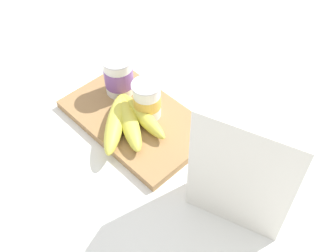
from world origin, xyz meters
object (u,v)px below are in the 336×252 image
yogurt_cup_back (147,100)px  cutting_board (136,119)px  cereal_box (245,168)px  yogurt_cup_front (119,76)px  banana_bunch (127,120)px

yogurt_cup_back → cutting_board: bearing=-123.5°
cereal_box → yogurt_cup_front: size_ratio=2.67×
yogurt_cup_front → yogurt_cup_back: size_ratio=1.05×
yogurt_cup_front → yogurt_cup_back: (0.10, -0.01, -0.00)m
yogurt_cup_front → banana_bunch: bearing=-32.3°
cereal_box → yogurt_cup_front: bearing=155.4°
cutting_board → banana_bunch: 0.04m
cutting_board → cereal_box: 0.33m
yogurt_cup_front → yogurt_cup_back: bearing=-3.3°
cereal_box → banana_bunch: size_ratio=1.40×
cutting_board → yogurt_cup_front: 0.11m
banana_bunch → cutting_board: bearing=107.5°
cereal_box → yogurt_cup_back: 0.30m
yogurt_cup_front → yogurt_cup_back: yogurt_cup_front is taller
cutting_board → banana_bunch: size_ratio=1.82×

